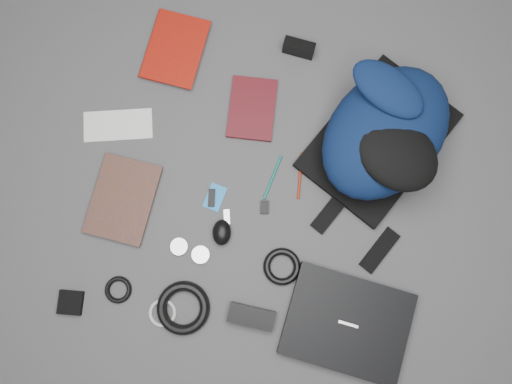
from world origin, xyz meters
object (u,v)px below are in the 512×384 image
(backpack, at_px, (386,133))
(laptop, at_px, (347,323))
(pouch, at_px, (71,302))
(dvd_case, at_px, (252,108))
(compact_camera, at_px, (299,48))
(mouse, at_px, (222,232))
(comic_book, at_px, (94,192))
(textbook_red, at_px, (149,43))
(power_brick, at_px, (251,316))

(backpack, bearing_deg, laptop, -62.34)
(laptop, bearing_deg, pouch, -167.79)
(dvd_case, relative_size, compact_camera, 2.01)
(pouch, bearing_deg, compact_camera, 64.74)
(mouse, bearing_deg, pouch, -153.66)
(compact_camera, height_order, pouch, compact_camera)
(comic_book, xyz_separation_m, dvd_case, (0.41, 0.40, -0.00))
(mouse, bearing_deg, comic_book, 163.95)
(laptop, height_order, textbook_red, laptop)
(laptop, relative_size, compact_camera, 3.54)
(comic_book, bearing_deg, compact_camera, 50.32)
(textbook_red, xyz_separation_m, comic_book, (-0.02, -0.53, -0.00))
(backpack, bearing_deg, textbook_red, -164.79)
(pouch, bearing_deg, laptop, 11.55)
(backpack, xyz_separation_m, laptop, (0.04, -0.59, -0.09))
(power_brick, bearing_deg, pouch, -171.39)
(backpack, height_order, comic_book, backpack)
(backpack, bearing_deg, mouse, -110.16)
(dvd_case, height_order, pouch, pouch)
(pouch, bearing_deg, power_brick, 11.47)
(textbook_red, distance_m, power_brick, 0.95)
(pouch, bearing_deg, dvd_case, 63.73)
(power_brick, height_order, pouch, power_brick)
(dvd_case, bearing_deg, laptop, -60.60)
(textbook_red, relative_size, comic_book, 0.93)
(comic_book, relative_size, dvd_case, 1.27)
(backpack, xyz_separation_m, textbook_red, (-0.82, 0.12, -0.09))
(laptop, bearing_deg, compact_camera, 115.18)
(backpack, relative_size, power_brick, 3.66)
(backpack, height_order, mouse, backpack)
(textbook_red, distance_m, comic_book, 0.53)
(comic_book, relative_size, power_brick, 1.86)
(laptop, relative_size, mouse, 4.50)
(dvd_case, distance_m, pouch, 0.84)
(dvd_case, distance_m, compact_camera, 0.25)
(dvd_case, xyz_separation_m, power_brick, (0.18, -0.64, 0.01))
(comic_book, xyz_separation_m, compact_camera, (0.50, 0.64, 0.02))
(textbook_red, height_order, compact_camera, compact_camera)
(textbook_red, bearing_deg, comic_book, -92.64)
(laptop, distance_m, comic_book, 0.89)
(comic_book, distance_m, pouch, 0.35)
(mouse, bearing_deg, textbook_red, 113.15)
(comic_book, bearing_deg, dvd_case, 43.18)
(comic_book, height_order, dvd_case, comic_book)
(power_brick, bearing_deg, textbook_red, 123.98)
(comic_book, relative_size, compact_camera, 2.55)
(laptop, height_order, dvd_case, laptop)
(laptop, height_order, pouch, laptop)
(power_brick, bearing_deg, mouse, 122.76)
(laptop, height_order, compact_camera, compact_camera)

